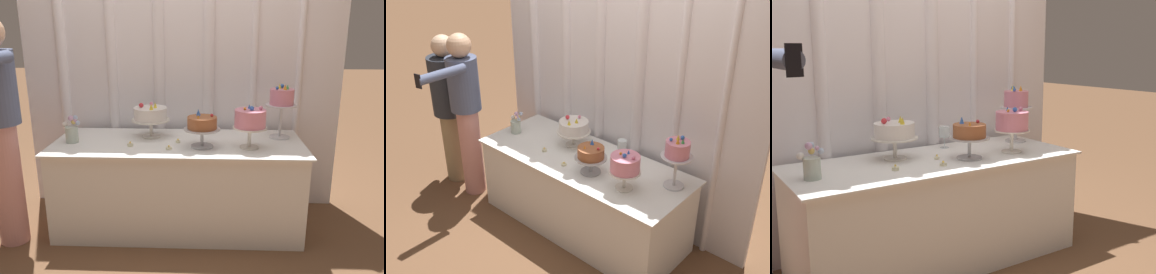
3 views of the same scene
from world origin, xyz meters
The scene contains 12 objects.
ground_plane centered at (0.00, 0.00, 0.00)m, with size 24.00×24.00×0.00m, color brown.
draped_curtain centered at (-0.05, 0.56, 1.41)m, with size 2.76×0.16×2.72m.
cake_table centered at (0.00, 0.10, 0.36)m, with size 1.96×0.78×0.72m.
cake_display_leftmost centered at (-0.23, 0.23, 0.91)m, with size 0.31×0.31×0.29m.
cake_display_midleft centered at (0.19, -0.02, 0.89)m, with size 0.27×0.27×0.28m.
cake_display_midright centered at (0.54, -0.03, 0.94)m, with size 0.25×0.25×0.32m.
cake_display_rightmost centered at (0.82, 0.25, 1.03)m, with size 0.25×0.25×0.44m.
wine_glass centered at (0.22, 0.36, 0.84)m, with size 0.08×0.08×0.16m.
flower_vase centered at (-0.83, 0.06, 0.81)m, with size 0.15×0.13×0.21m.
tealight_far_left centered at (-0.35, -0.03, 0.74)m, with size 0.05×0.05×0.04m.
tealight_near_left centered at (-0.05, -0.09, 0.73)m, with size 0.05×0.05×0.03m.
tealight_near_right centered at (0.00, 0.08, 0.73)m, with size 0.04×0.04×0.03m.
Camera 1 is at (0.23, -2.81, 1.61)m, focal length 36.31 mm.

